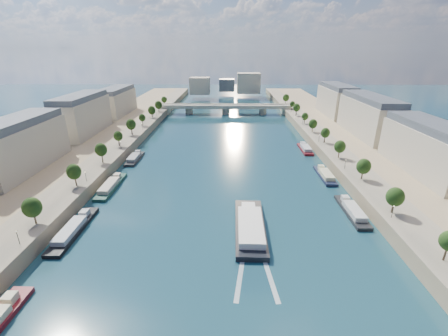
{
  "coord_description": "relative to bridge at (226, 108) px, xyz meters",
  "views": [
    {
      "loc": [
        2.6,
        -34.99,
        53.36
      ],
      "look_at": [
        0.65,
        85.24,
        5.0
      ],
      "focal_mm": 24.0,
      "sensor_mm": 36.0,
      "label": 1
    }
  ],
  "objects": [
    {
      "name": "tour_barge",
      "position": [
        9.5,
        -178.91,
        -3.8
      ],
      "size": [
        9.72,
        32.11,
        4.33
      ],
      "rotation": [
        0.0,
        0.0,
        -0.02
      ],
      "color": "black",
      "rests_on": "ground"
    },
    {
      "name": "quay_right",
      "position": [
        72.0,
        -124.32,
        -2.58
      ],
      "size": [
        44.0,
        520.0,
        5.0
      ],
      "primitive_type": "cube",
      "color": "#9E8460",
      "rests_on": "ground"
    },
    {
      "name": "lamps_left",
      "position": [
        -52.5,
        -134.32,
        2.7
      ],
      "size": [
        0.36,
        200.36,
        4.28
      ],
      "color": "black",
      "rests_on": "ground"
    },
    {
      "name": "pave_right",
      "position": [
        57.0,
        -124.32,
        -0.03
      ],
      "size": [
        14.0,
        520.0,
        0.1
      ],
      "primitive_type": "cube",
      "color": "gray",
      "rests_on": "quay_right"
    },
    {
      "name": "skyline",
      "position": [
        3.19,
        95.2,
        9.57
      ],
      "size": [
        79.0,
        42.0,
        22.0
      ],
      "color": "#C1AE95",
      "rests_on": "ground"
    },
    {
      "name": "wake",
      "position": [
        9.5,
        -195.4,
        -5.06
      ],
      "size": [
        10.76,
        25.98,
        0.04
      ],
      "color": "silver",
      "rests_on": "ground"
    },
    {
      "name": "buildings_left",
      "position": [
        -85.0,
        -112.32,
        11.37
      ],
      "size": [
        16.0,
        226.0,
        23.2
      ],
      "color": "#C1AE95",
      "rests_on": "ground"
    },
    {
      "name": "bridge",
      "position": [
        0.0,
        0.0,
        0.0
      ],
      "size": [
        112.0,
        12.0,
        8.15
      ],
      "color": "#C1B79E",
      "rests_on": "ground"
    },
    {
      "name": "moored_barges_right",
      "position": [
        45.5,
        -166.67,
        -4.24
      ],
      "size": [
        5.0,
        164.06,
        3.6
      ],
      "color": "black",
      "rests_on": "ground"
    },
    {
      "name": "buildings_right",
      "position": [
        85.0,
        -112.32,
        11.37
      ],
      "size": [
        16.0,
        226.0,
        23.2
      ],
      "color": "#C1AE95",
      "rests_on": "ground"
    },
    {
      "name": "lamps_right",
      "position": [
        52.5,
        -119.32,
        2.7
      ],
      "size": [
        0.36,
        200.36,
        4.28
      ],
      "color": "black",
      "rests_on": "ground"
    },
    {
      "name": "trees_left",
      "position": [
        -55.0,
        -122.32,
        5.39
      ],
      "size": [
        4.8,
        268.8,
        8.26
      ],
      "color": "#382B1E",
      "rests_on": "ground"
    },
    {
      "name": "pave_left",
      "position": [
        -57.0,
        -124.32,
        -0.03
      ],
      "size": [
        14.0,
        520.0,
        0.1
      ],
      "primitive_type": "cube",
      "color": "gray",
      "rests_on": "quay_left"
    },
    {
      "name": "quay_left",
      "position": [
        -72.0,
        -124.32,
        -2.58
      ],
      "size": [
        44.0,
        520.0,
        5.0
      ],
      "primitive_type": "cube",
      "color": "#9E8460",
      "rests_on": "ground"
    },
    {
      "name": "ground",
      "position": [
        0.0,
        -124.32,
        -5.08
      ],
      "size": [
        700.0,
        700.0,
        0.0
      ],
      "primitive_type": "plane",
      "color": "#0D2E3A",
      "rests_on": "ground"
    },
    {
      "name": "trees_right",
      "position": [
        55.0,
        -114.32,
        5.39
      ],
      "size": [
        4.8,
        268.8,
        8.26
      ],
      "color": "#382B1E",
      "rests_on": "ground"
    },
    {
      "name": "moored_barges_left",
      "position": [
        -45.5,
        -183.09,
        -4.24
      ],
      "size": [
        5.0,
        149.89,
        3.6
      ],
      "color": "#1B263C",
      "rests_on": "ground"
    }
  ]
}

